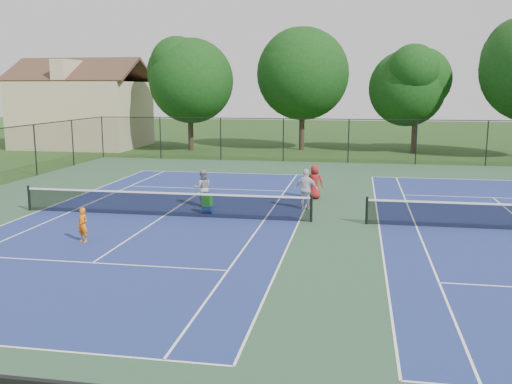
% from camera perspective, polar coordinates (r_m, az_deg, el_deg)
% --- Properties ---
extents(ground, '(140.00, 140.00, 0.00)m').
position_cam_1_polar(ground, '(22.12, 8.25, -3.10)').
color(ground, '#234716').
rests_on(ground, ground).
extents(court_pad, '(36.00, 36.00, 0.01)m').
position_cam_1_polar(court_pad, '(22.12, 8.25, -3.09)').
color(court_pad, '#2B4C31').
rests_on(court_pad, ground).
extents(tennis_court_left, '(12.00, 23.83, 1.07)m').
position_cam_1_polar(tennis_court_left, '(23.37, -9.17, -2.15)').
color(tennis_court_left, navy).
rests_on(tennis_court_left, ground).
extents(perimeter_fence, '(36.08, 36.08, 3.02)m').
position_cam_1_polar(perimeter_fence, '(21.80, 8.36, 0.99)').
color(perimeter_fence, black).
rests_on(perimeter_fence, ground).
extents(tree_back_a, '(6.80, 6.80, 9.15)m').
position_cam_1_polar(tree_back_a, '(47.51, -6.66, 11.44)').
color(tree_back_a, '#2D2116').
rests_on(tree_back_a, ground).
extents(tree_back_b, '(7.60, 7.60, 10.03)m').
position_cam_1_polar(tree_back_b, '(47.75, 4.69, 12.14)').
color(tree_back_b, '#2D2116').
rests_on(tree_back_b, ground).
extents(tree_back_c, '(6.00, 6.00, 8.40)m').
position_cam_1_polar(tree_back_c, '(46.71, 15.79, 10.46)').
color(tree_back_c, '#2D2116').
rests_on(tree_back_c, ground).
extents(clapboard_house, '(10.80, 8.10, 7.65)m').
position_cam_1_polar(clapboard_house, '(52.21, -16.93, 7.74)').
color(clapboard_house, tan).
rests_on(clapboard_house, ground).
extents(child_player, '(0.50, 0.42, 1.17)m').
position_cam_1_polar(child_player, '(20.02, -16.94, -3.17)').
color(child_player, orange).
rests_on(child_player, ground).
extents(instructor, '(0.95, 0.84, 1.63)m').
position_cam_1_polar(instructor, '(24.91, -5.36, 0.40)').
color(instructor, '#949597').
rests_on(instructor, ground).
extents(bystander_a, '(1.05, 0.51, 1.74)m').
position_cam_1_polar(bystander_a, '(24.28, 5.03, 0.28)').
color(bystander_a, silver).
rests_on(bystander_a, ground).
extents(bystander_c, '(0.82, 0.57, 1.59)m').
position_cam_1_polar(bystander_c, '(26.64, 5.87, 1.00)').
color(bystander_c, maroon).
rests_on(bystander_c, ground).
extents(ball_crate, '(0.41, 0.34, 0.32)m').
position_cam_1_polar(ball_crate, '(23.62, -4.87, -1.77)').
color(ball_crate, navy).
rests_on(ball_crate, ground).
extents(ball_hopper, '(0.39, 0.34, 0.43)m').
position_cam_1_polar(ball_hopper, '(23.54, -4.88, -0.87)').
color(ball_hopper, green).
rests_on(ball_hopper, ball_crate).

